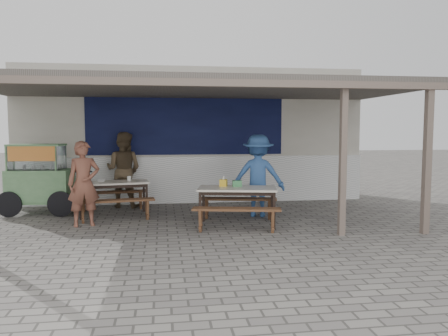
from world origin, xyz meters
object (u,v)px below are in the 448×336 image
at_px(table_right, 237,191).
at_px(donation_box, 237,184).
at_px(bench_right_wall, 238,203).
at_px(bench_left_street, 116,205).
at_px(bench_right_street, 236,214).
at_px(condiment_bowl, 101,181).
at_px(vendor_cart, 39,176).
at_px(patron_right_table, 258,176).
at_px(patron_wall_side, 124,170).
at_px(table_left, 114,185).
at_px(tissue_box, 223,183).
at_px(patron_street_side, 84,184).
at_px(bench_left_wall, 113,196).
at_px(condiment_jar, 129,178).

bearing_deg(table_right, donation_box, 92.77).
relative_size(table_right, bench_right_wall, 1.00).
relative_size(bench_left_street, donation_box, 8.98).
distance_m(bench_right_street, condiment_bowl, 3.31).
distance_m(table_right, vendor_cart, 4.55).
xyz_separation_m(patron_right_table, condiment_bowl, (-3.39, 0.49, -0.11)).
bearing_deg(patron_wall_side, table_left, 101.49).
bearing_deg(condiment_bowl, patron_right_table, -8.22).
height_order(tissue_box, donation_box, tissue_box).
height_order(patron_right_table, donation_box, patron_right_table).
bearing_deg(bench_left_street, patron_street_side, -156.51).
height_order(bench_left_street, bench_right_wall, same).
height_order(bench_left_street, donation_box, donation_box).
bearing_deg(bench_right_wall, tissue_box, -124.30).
xyz_separation_m(patron_street_side, patron_wall_side, (0.59, 2.02, 0.08)).
xyz_separation_m(table_right, bench_right_wall, (0.12, 0.59, -0.33)).
bearing_deg(bench_right_street, donation_box, 90.59).
height_order(bench_right_street, patron_wall_side, patron_wall_side).
bearing_deg(patron_street_side, patron_right_table, -7.52).
height_order(bench_left_street, vendor_cart, vendor_cart).
xyz_separation_m(table_right, patron_right_table, (0.60, 0.84, 0.22)).
bearing_deg(bench_left_street, table_left, 90.00).
bearing_deg(bench_left_wall, table_right, -46.13).
xyz_separation_m(bench_left_street, bench_right_street, (2.30, -1.30, 0.00)).
height_order(donation_box, condiment_jar, donation_box).
bearing_deg(patron_right_table, table_left, 5.90).
bearing_deg(patron_street_side, table_left, 50.13).
height_order(bench_left_wall, bench_right_wall, same).
relative_size(bench_right_street, vendor_cart, 0.82).
height_order(bench_left_street, bench_left_wall, same).
height_order(tissue_box, condiment_bowl, tissue_box).
xyz_separation_m(bench_right_wall, tissue_box, (-0.36, -0.35, 0.48)).
height_order(patron_wall_side, patron_right_table, patron_wall_side).
relative_size(table_left, patron_street_side, 0.94).
relative_size(table_left, table_right, 0.96).
relative_size(donation_box, condiment_bowl, 0.86).
relative_size(vendor_cart, condiment_bowl, 9.62).
relative_size(table_right, vendor_cart, 0.82).
distance_m(bench_right_wall, patron_street_side, 3.14).
bearing_deg(condiment_jar, patron_right_table, -13.54).
distance_m(bench_right_wall, patron_wall_side, 3.13).
height_order(bench_right_wall, condiment_jar, condiment_jar).
distance_m(patron_right_table, condiment_jar, 2.88).
bearing_deg(bench_right_wall, donation_box, -91.03).
bearing_deg(bench_right_wall, patron_right_table, 37.89).
bearing_deg(donation_box, table_left, 154.89).
height_order(patron_wall_side, condiment_bowl, patron_wall_side).
relative_size(bench_right_wall, patron_right_table, 0.93).
height_order(bench_left_wall, donation_box, donation_box).
xyz_separation_m(vendor_cart, condiment_jar, (1.99, -0.27, -0.05)).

